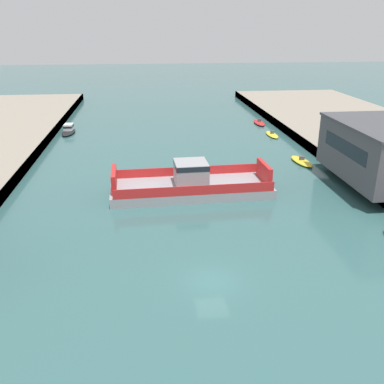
{
  "coord_description": "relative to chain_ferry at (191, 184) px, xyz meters",
  "views": [
    {
      "loc": [
        -4.72,
        -27.71,
        18.55
      ],
      "look_at": [
        0.0,
        13.93,
        2.0
      ],
      "focal_mm": 39.64,
      "sensor_mm": 36.0,
      "label": 1
    }
  ],
  "objects": [
    {
      "name": "moored_boat_mid_left",
      "position": [
        17.86,
        36.03,
        -0.89
      ],
      "size": [
        2.06,
        5.86,
        1.02
      ],
      "color": "red",
      "rests_on": "ground"
    },
    {
      "name": "chain_ferry",
      "position": [
        0.0,
        0.0,
        0.0
      ],
      "size": [
        18.9,
        7.49,
        3.89
      ],
      "color": "#939399",
      "rests_on": "ground"
    },
    {
      "name": "bollard_right_far",
      "position": [
        21.07,
        0.41,
        0.62
      ],
      "size": [
        0.32,
        0.32,
        0.71
      ],
      "color": "black",
      "rests_on": "quay_right"
    },
    {
      "name": "moored_boat_far_left",
      "position": [
        -19.03,
        32.19,
        -0.54
      ],
      "size": [
        2.47,
        6.37,
        1.68
      ],
      "color": "black",
      "rests_on": "ground"
    },
    {
      "name": "moored_boat_near_left",
      "position": [
        17.61,
        26.24,
        -0.96
      ],
      "size": [
        1.66,
        5.41,
        0.88
      ],
      "color": "yellow",
      "rests_on": "ground"
    },
    {
      "name": "ground_plane",
      "position": [
        -0.4,
        -18.57,
        -1.16
      ],
      "size": [
        400.0,
        400.0,
        0.0
      ],
      "primitive_type": "plane",
      "color": "#335B5B"
    },
    {
      "name": "moored_boat_mid_right",
      "position": [
        17.2,
        10.0,
        -0.91
      ],
      "size": [
        2.5,
        5.8,
        0.99
      ],
      "color": "yellow",
      "rests_on": "ground"
    }
  ]
}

